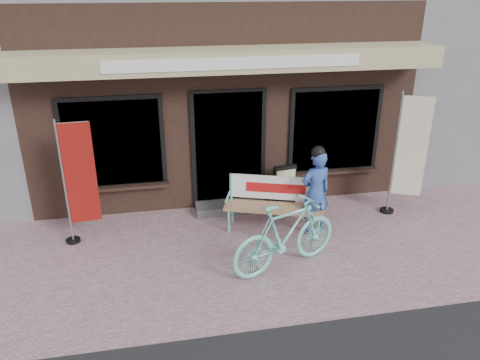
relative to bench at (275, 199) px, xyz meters
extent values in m
plane|color=#AD848E|center=(-0.61, -0.97, -0.53)|extent=(70.00, 70.00, 0.00)
cube|color=black|center=(-0.61, 4.03, 1.27)|extent=(7.00, 6.00, 3.60)
cube|color=tan|center=(-0.61, 0.68, 2.22)|extent=(7.00, 0.80, 0.35)
cube|color=white|center=(-0.61, 0.27, 2.22)|extent=(4.00, 0.02, 0.18)
cube|color=black|center=(-0.61, 1.01, 0.57)|extent=(1.20, 0.06, 2.10)
cube|color=black|center=(-0.61, 1.00, 0.57)|extent=(1.35, 0.04, 2.20)
cube|color=black|center=(-2.61, 1.01, 0.82)|extent=(1.60, 0.06, 1.50)
cube|color=black|center=(1.39, 1.01, 0.82)|extent=(1.60, 0.06, 1.50)
cube|color=black|center=(-2.61, 1.00, 0.82)|extent=(1.75, 0.04, 1.65)
cube|color=black|center=(1.39, 1.00, 0.82)|extent=(1.75, 0.04, 1.65)
cube|color=black|center=(-2.61, 0.95, 0.02)|extent=(1.80, 0.18, 0.06)
cube|color=black|center=(1.39, 0.95, 0.02)|extent=(1.80, 0.18, 0.06)
cube|color=#59595B|center=(-0.61, 0.78, -0.46)|extent=(1.30, 0.45, 0.15)
cylinder|color=#6CD4C4|center=(-0.79, -0.01, -0.34)|extent=(0.05, 0.05, 0.39)
cylinder|color=#6CD4C4|center=(-0.67, 0.34, -0.34)|extent=(0.05, 0.05, 0.39)
cylinder|color=#6CD4C4|center=(0.61, -0.50, -0.34)|extent=(0.05, 0.05, 0.39)
cylinder|color=#6CD4C4|center=(0.73, -0.15, -0.34)|extent=(0.05, 0.05, 0.39)
cube|color=#A77E5C|center=(-0.03, -0.08, -0.11)|extent=(1.71, 0.95, 0.05)
cylinder|color=#6CD4C4|center=(-0.68, 0.34, 0.12)|extent=(0.05, 0.05, 0.51)
cylinder|color=#6CD4C4|center=(0.75, -0.16, 0.12)|extent=(0.05, 0.05, 0.51)
cube|color=white|center=(0.04, 0.11, 0.16)|extent=(1.50, 0.56, 0.42)
cube|color=#B21414|center=(0.03, 0.09, 0.16)|extent=(0.95, 0.34, 0.17)
cylinder|color=#6CD4C4|center=(-0.77, 0.18, 0.04)|extent=(0.17, 0.40, 0.04)
cylinder|color=#6CD4C4|center=(0.71, -0.34, 0.04)|extent=(0.17, 0.40, 0.04)
imported|color=#2D4C9C|center=(0.62, -0.23, 0.18)|extent=(0.57, 0.43, 1.43)
sphere|color=black|center=(0.62, -0.23, 0.87)|extent=(0.27, 0.27, 0.23)
imported|color=#6CD4C4|center=(-0.16, -1.21, 0.01)|extent=(1.85, 1.10, 1.08)
cylinder|color=gray|center=(-3.33, 0.15, 0.50)|extent=(0.04, 0.04, 2.06)
cylinder|color=gray|center=(-3.10, 0.16, 1.45)|extent=(0.47, 0.06, 0.02)
cube|color=maroon|center=(-3.08, 0.17, 0.64)|extent=(0.47, 0.06, 1.64)
cylinder|color=black|center=(-3.33, 0.15, -0.51)|extent=(0.24, 0.24, 0.05)
cylinder|color=gray|center=(2.18, 0.18, 0.59)|extent=(0.05, 0.05, 2.24)
cylinder|color=gray|center=(2.42, 0.08, 1.62)|extent=(0.48, 0.21, 0.02)
cube|color=beige|center=(2.44, 0.08, 0.74)|extent=(0.48, 0.22, 1.78)
cylinder|color=black|center=(2.18, 0.18, -0.50)|extent=(0.32, 0.32, 0.05)
cube|color=black|center=(0.36, 0.66, -0.10)|extent=(0.44, 0.14, 0.86)
cube|color=beige|center=(0.36, 0.61, 0.00)|extent=(0.36, 0.08, 0.53)
camera|label=1|loc=(-1.91, -6.85, 3.38)|focal=35.00mm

